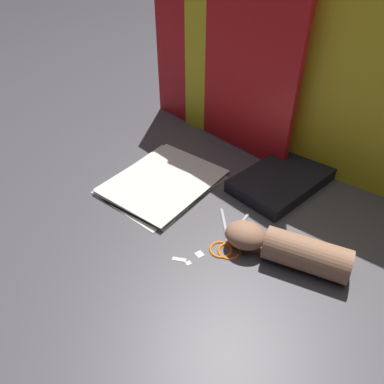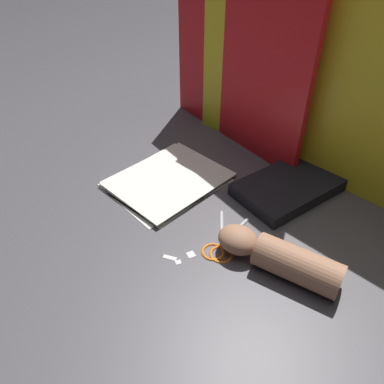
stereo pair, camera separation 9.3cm
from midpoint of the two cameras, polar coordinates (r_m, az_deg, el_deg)
name	(u,v)px [view 2 (the right image)]	position (r m, az deg, el deg)	size (l,w,h in m)	color
ground_plane	(186,205)	(0.98, 1.85, -2.14)	(6.00, 6.00, 0.00)	#4C494F
backdrop_panel_left	(236,51)	(1.18, 9.16, 20.38)	(0.56, 0.12, 0.57)	red
backdrop_panel_center	(331,77)	(1.05, 22.97, 15.73)	(0.86, 0.04, 0.57)	yellow
paper_stack	(168,180)	(1.06, -1.16, 1.79)	(0.27, 0.33, 0.02)	white
book_closed	(288,187)	(1.06, 16.87, 0.63)	(0.23, 0.31, 0.03)	black
scissors	(221,244)	(0.88, 7.43, -8.06)	(0.14, 0.17, 0.01)	silver
hand_forearm	(279,257)	(0.84, 16.36, -9.66)	(0.28, 0.13, 0.07)	#A87556
paper_scrap_near	(191,254)	(0.86, 2.98, -9.62)	(0.02, 0.02, 0.00)	white
paper_scrap_mid	(170,257)	(0.85, -0.23, -10.10)	(0.03, 0.02, 0.00)	white
paper_scrap_far	(178,262)	(0.84, 1.10, -10.77)	(0.02, 0.02, 0.00)	white
pen	(148,170)	(1.11, -4.37, 3.21)	(0.10, 0.08, 0.01)	#2333B2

